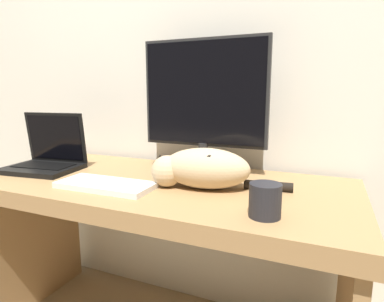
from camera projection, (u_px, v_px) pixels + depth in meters
name	position (u px, v px, depth m)	size (l,w,h in m)	color
wall_back	(193.00, 36.00, 1.47)	(6.40, 0.06, 2.60)	silver
desk	(155.00, 216.00, 1.26)	(1.47, 0.65, 0.71)	#A37A4C
monitor	(204.00, 101.00, 1.30)	(0.53, 0.16, 0.54)	#282828
laptop	(46.00, 158.00, 1.39)	(0.32, 0.26, 0.24)	black
external_keyboard	(106.00, 185.00, 1.13)	(0.35, 0.16, 0.02)	white
cat	(201.00, 168.00, 1.12)	(0.48, 0.20, 0.14)	#D1B284
coffee_mug	(265.00, 200.00, 0.86)	(0.09, 0.09, 0.09)	#232328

